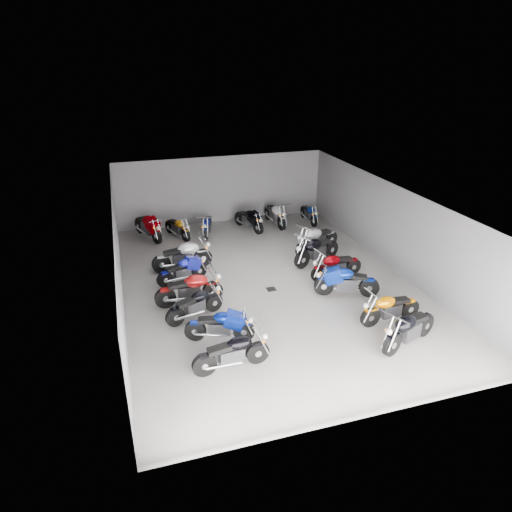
# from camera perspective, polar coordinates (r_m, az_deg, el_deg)

# --- Properties ---
(ground) EXTENTS (14.00, 14.00, 0.00)m
(ground) POSITION_cam_1_polar(r_m,az_deg,el_deg) (16.53, 1.36, -3.39)
(ground) COLOR #9D9A95
(ground) RESTS_ON ground
(wall_back) EXTENTS (10.00, 0.10, 3.20)m
(wall_back) POSITION_cam_1_polar(r_m,az_deg,el_deg) (22.26, -4.30, 8.30)
(wall_back) COLOR slate
(wall_back) RESTS_ON ground
(wall_left) EXTENTS (0.10, 14.00, 3.20)m
(wall_left) POSITION_cam_1_polar(r_m,az_deg,el_deg) (15.17, -16.83, -0.43)
(wall_left) COLOR slate
(wall_left) RESTS_ON ground
(wall_right) EXTENTS (0.10, 14.00, 3.20)m
(wall_right) POSITION_cam_1_polar(r_m,az_deg,el_deg) (17.98, 16.76, 3.44)
(wall_right) COLOR slate
(wall_right) RESTS_ON ground
(ceiling) EXTENTS (10.00, 14.00, 0.04)m
(ceiling) POSITION_cam_1_polar(r_m,az_deg,el_deg) (15.32, 1.47, 7.36)
(ceiling) COLOR black
(ceiling) RESTS_ON wall_back
(drain_grate) EXTENTS (0.32, 0.32, 0.01)m
(drain_grate) POSITION_cam_1_polar(r_m,az_deg,el_deg) (16.11, 1.91, -4.16)
(drain_grate) COLOR black
(drain_grate) RESTS_ON ground
(motorcycle_left_a) EXTENTS (2.11, 0.45, 0.93)m
(motorcycle_left_a) POSITION_cam_1_polar(r_m,az_deg,el_deg) (12.11, -2.96, -11.96)
(motorcycle_left_a) COLOR black
(motorcycle_left_a) RESTS_ON ground
(motorcycle_left_b) EXTENTS (1.97, 0.76, 0.89)m
(motorcycle_left_b) POSITION_cam_1_polar(r_m,az_deg,el_deg) (13.22, -4.48, -8.67)
(motorcycle_left_b) COLOR black
(motorcycle_left_b) RESTS_ON ground
(motorcycle_left_c) EXTENTS (1.92, 0.86, 0.89)m
(motorcycle_left_c) POSITION_cam_1_polar(r_m,az_deg,el_deg) (14.35, -7.58, -6.00)
(motorcycle_left_c) COLOR black
(motorcycle_left_c) RESTS_ON ground
(motorcycle_left_d) EXTENTS (2.27, 0.45, 1.00)m
(motorcycle_left_d) POSITION_cam_1_polar(r_m,az_deg,el_deg) (15.13, -8.26, -4.09)
(motorcycle_left_d) COLOR black
(motorcycle_left_d) RESTS_ON ground
(motorcycle_left_e) EXTENTS (1.90, 0.71, 0.86)m
(motorcycle_left_e) POSITION_cam_1_polar(r_m,az_deg,el_deg) (16.60, -9.14, -1.79)
(motorcycle_left_e) COLOR black
(motorcycle_left_e) RESTS_ON ground
(motorcycle_left_f) EXTENTS (2.33, 0.51, 1.02)m
(motorcycle_left_f) POSITION_cam_1_polar(r_m,az_deg,el_deg) (17.55, -9.11, 0.02)
(motorcycle_left_f) COLOR black
(motorcycle_left_f) RESTS_ON ground
(motorcycle_right_a) EXTENTS (2.16, 0.97, 0.99)m
(motorcycle_right_a) POSITION_cam_1_polar(r_m,az_deg,el_deg) (13.64, 18.59, -8.61)
(motorcycle_right_a) COLOR black
(motorcycle_right_a) RESTS_ON ground
(motorcycle_right_b) EXTENTS (2.09, 0.45, 0.92)m
(motorcycle_right_b) POSITION_cam_1_polar(r_m,az_deg,el_deg) (14.59, 16.40, -6.25)
(motorcycle_right_b) COLOR black
(motorcycle_right_b) RESTS_ON ground
(motorcycle_right_c) EXTENTS (2.11, 0.93, 0.97)m
(motorcycle_right_c) POSITION_cam_1_polar(r_m,az_deg,el_deg) (15.77, 11.18, -3.16)
(motorcycle_right_c) COLOR black
(motorcycle_right_c) RESTS_ON ground
(motorcycle_right_d) EXTENTS (2.11, 0.50, 0.93)m
(motorcycle_right_d) POSITION_cam_1_polar(r_m,az_deg,el_deg) (16.91, 9.95, -1.20)
(motorcycle_right_d) COLOR black
(motorcycle_right_d) RESTS_ON ground
(motorcycle_right_e) EXTENTS (2.21, 1.00, 1.02)m
(motorcycle_right_e) POSITION_cam_1_polar(r_m,az_deg,el_deg) (18.04, 7.56, 0.78)
(motorcycle_right_e) COLOR black
(motorcycle_right_e) RESTS_ON ground
(motorcycle_right_f) EXTENTS (2.24, 1.07, 1.04)m
(motorcycle_right_f) POSITION_cam_1_polar(r_m,az_deg,el_deg) (19.01, 7.57, 2.07)
(motorcycle_right_f) COLOR black
(motorcycle_right_f) RESTS_ON ground
(motorcycle_back_a) EXTENTS (1.03, 2.24, 1.04)m
(motorcycle_back_a) POSITION_cam_1_polar(r_m,az_deg,el_deg) (20.84, -13.34, 3.60)
(motorcycle_back_a) COLOR black
(motorcycle_back_a) RESTS_ON ground
(motorcycle_back_b) EXTENTS (0.90, 1.86, 0.87)m
(motorcycle_back_b) POSITION_cam_1_polar(r_m,az_deg,el_deg) (20.74, -9.76, 3.55)
(motorcycle_back_b) COLOR black
(motorcycle_back_b) RESTS_ON ground
(motorcycle_back_c) EXTENTS (0.74, 1.89, 0.86)m
(motorcycle_back_c) POSITION_cam_1_polar(r_m,az_deg,el_deg) (20.83, -6.08, 3.84)
(motorcycle_back_c) COLOR black
(motorcycle_back_c) RESTS_ON ground
(motorcycle_back_d) EXTENTS (0.86, 2.04, 0.93)m
(motorcycle_back_d) POSITION_cam_1_polar(r_m,az_deg,el_deg) (21.33, -0.88, 4.58)
(motorcycle_back_d) COLOR black
(motorcycle_back_d) RESTS_ON ground
(motorcycle_back_e) EXTENTS (0.49, 2.26, 0.99)m
(motorcycle_back_e) POSITION_cam_1_polar(r_m,az_deg,el_deg) (21.97, 2.42, 5.24)
(motorcycle_back_e) COLOR black
(motorcycle_back_e) RESTS_ON ground
(motorcycle_back_f) EXTENTS (0.39, 1.94, 0.85)m
(motorcycle_back_f) POSITION_cam_1_polar(r_m,az_deg,el_deg) (22.48, 6.65, 5.34)
(motorcycle_back_f) COLOR black
(motorcycle_back_f) RESTS_ON ground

